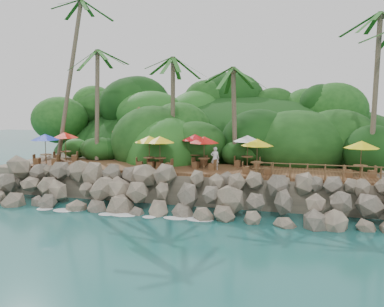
# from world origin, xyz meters

# --- Properties ---
(ground) EXTENTS (140.00, 140.00, 0.00)m
(ground) POSITION_xyz_m (0.00, 0.00, 0.00)
(ground) COLOR #19514F
(ground) RESTS_ON ground
(land_base) EXTENTS (32.00, 25.20, 2.10)m
(land_base) POSITION_xyz_m (0.00, 16.00, 1.05)
(land_base) COLOR gray
(land_base) RESTS_ON ground
(jungle_hill) EXTENTS (44.80, 28.00, 15.40)m
(jungle_hill) POSITION_xyz_m (0.00, 23.50, 0.00)
(jungle_hill) COLOR #143811
(jungle_hill) RESTS_ON ground
(seawall) EXTENTS (29.00, 4.00, 2.30)m
(seawall) POSITION_xyz_m (0.00, 2.00, 1.15)
(seawall) COLOR gray
(seawall) RESTS_ON ground
(terrace) EXTENTS (26.00, 5.00, 0.20)m
(terrace) POSITION_xyz_m (0.00, 6.00, 2.20)
(terrace) COLOR brown
(terrace) RESTS_ON land_base
(jungle_foliage) EXTENTS (44.00, 16.00, 12.00)m
(jungle_foliage) POSITION_xyz_m (0.00, 15.00, 0.00)
(jungle_foliage) COLOR #143811
(jungle_foliage) RESTS_ON ground
(foam_line) EXTENTS (25.20, 0.80, 0.06)m
(foam_line) POSITION_xyz_m (0.00, 0.30, 0.03)
(foam_line) COLOR white
(foam_line) RESTS_ON ground
(palms) EXTENTS (32.07, 7.38, 15.17)m
(palms) POSITION_xyz_m (1.05, 8.67, 12.37)
(palms) COLOR brown
(palms) RESTS_ON ground
(palapa) EXTENTS (4.82, 4.82, 4.60)m
(palapa) POSITION_xyz_m (-5.89, 9.87, 5.79)
(palapa) COLOR brown
(palapa) RESTS_ON ground
(dining_clusters) EXTENTS (25.86, 5.26, 2.45)m
(dining_clusters) POSITION_xyz_m (-0.76, 5.77, 4.33)
(dining_clusters) COLOR brown
(dining_clusters) RESTS_ON terrace
(railing) EXTENTS (8.30, 0.10, 1.00)m
(railing) POSITION_xyz_m (8.98, 3.65, 2.91)
(railing) COLOR brown
(railing) RESTS_ON terrace
(waiter) EXTENTS (0.67, 0.49, 1.71)m
(waiter) POSITION_xyz_m (1.87, 5.60, 3.16)
(waiter) COLOR silver
(waiter) RESTS_ON terrace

